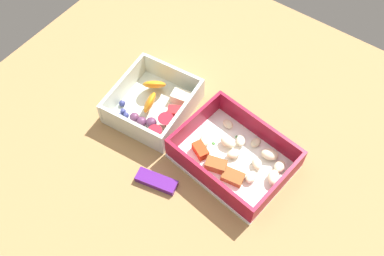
% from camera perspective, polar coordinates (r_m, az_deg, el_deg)
% --- Properties ---
extents(table_surface, '(0.80, 0.80, 0.02)m').
position_cam_1_polar(table_surface, '(0.79, -0.99, -0.95)').
color(table_surface, '#9E7547').
rests_on(table_surface, ground).
extents(pasta_container, '(0.20, 0.16, 0.05)m').
position_cam_1_polar(pasta_container, '(0.74, 5.63, -3.75)').
color(pasta_container, white).
rests_on(pasta_container, table_surface).
extents(fruit_bowl, '(0.15, 0.16, 0.05)m').
position_cam_1_polar(fruit_bowl, '(0.80, -4.96, 3.02)').
color(fruit_bowl, silver).
rests_on(fruit_bowl, table_surface).
extents(candy_bar, '(0.07, 0.04, 0.01)m').
position_cam_1_polar(candy_bar, '(0.73, -4.68, -6.96)').
color(candy_bar, '#51197A').
rests_on(candy_bar, table_surface).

